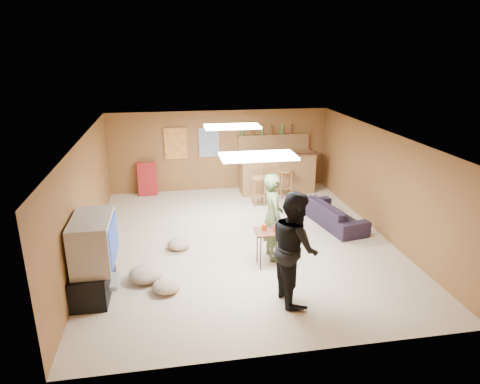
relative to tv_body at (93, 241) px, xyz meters
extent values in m
plane|color=#C2B094|center=(2.65, 1.50, -0.90)|extent=(7.00, 7.00, 0.00)
cube|color=silver|center=(2.65, 1.50, 1.30)|extent=(6.00, 7.00, 0.02)
cube|color=brown|center=(2.65, 5.00, 0.20)|extent=(6.00, 0.02, 2.20)
cube|color=brown|center=(2.65, -2.00, 0.20)|extent=(6.00, 0.02, 2.20)
cube|color=brown|center=(-0.35, 1.50, 0.20)|extent=(0.02, 7.00, 2.20)
cube|color=brown|center=(5.65, 1.50, 0.20)|extent=(0.02, 7.00, 2.20)
cube|color=black|center=(-0.07, 0.00, -0.65)|extent=(0.55, 1.30, 0.50)
cube|color=#B2B2B7|center=(0.15, 0.00, -0.75)|extent=(0.35, 0.50, 0.08)
cube|color=#B2B2B7|center=(0.00, 0.00, 0.00)|extent=(0.60, 1.10, 0.80)
cube|color=navy|center=(0.31, 0.00, 0.00)|extent=(0.02, 0.95, 0.65)
cube|color=brown|center=(4.15, 4.45, -0.35)|extent=(2.00, 0.60, 1.10)
cube|color=#422115|center=(4.15, 4.20, 0.20)|extent=(2.10, 0.12, 0.05)
cube|color=brown|center=(4.15, 4.90, 0.60)|extent=(2.00, 0.18, 0.05)
cube|color=brown|center=(4.15, 4.92, 0.30)|extent=(2.00, 0.14, 0.60)
cube|color=#BF3F26|center=(1.45, 4.96, 0.45)|extent=(0.60, 0.03, 0.85)
cube|color=#334C99|center=(2.35, 4.96, 0.45)|extent=(0.55, 0.03, 0.80)
cube|color=maroon|center=(0.65, 4.80, -0.45)|extent=(0.50, 0.26, 0.91)
cube|color=white|center=(2.65, 0.00, 1.27)|extent=(1.20, 0.60, 0.04)
cube|color=white|center=(2.65, 2.70, 1.27)|extent=(1.20, 0.60, 0.04)
imported|color=#44522F|center=(3.09, 0.68, -0.07)|extent=(0.43, 0.63, 1.67)
imported|color=black|center=(3.08, -0.74, 0.00)|extent=(0.74, 0.92, 1.80)
imported|color=black|center=(4.85, 1.98, -0.64)|extent=(1.00, 1.87, 0.52)
cube|color=#422115|center=(2.97, 0.38, -0.55)|extent=(0.54, 0.43, 0.69)
cylinder|color=red|center=(2.87, 0.41, -0.15)|extent=(0.09, 0.09, 0.12)
cylinder|color=red|center=(3.05, 0.32, -0.15)|extent=(0.09, 0.09, 0.11)
cylinder|color=#1A169C|center=(3.14, 0.49, -0.16)|extent=(0.09, 0.09, 0.10)
ellipsoid|color=tan|center=(0.76, 0.20, -0.77)|extent=(0.66, 0.66, 0.26)
ellipsoid|color=tan|center=(1.36, 1.35, -0.80)|extent=(0.51, 0.51, 0.21)
ellipsoid|color=tan|center=(1.10, -0.21, -0.80)|extent=(0.60, 0.60, 0.21)
camera|label=1|loc=(1.25, -6.46, 2.92)|focal=32.00mm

